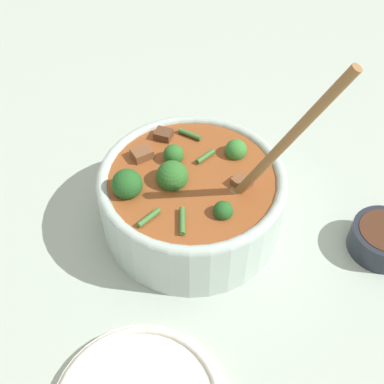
{
  "coord_description": "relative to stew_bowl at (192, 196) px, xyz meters",
  "views": [
    {
      "loc": [
        -0.01,
        0.45,
        0.56
      ],
      "look_at": [
        0.0,
        0.0,
        0.06
      ],
      "focal_mm": 45.0,
      "sensor_mm": 36.0,
      "label": 1
    }
  ],
  "objects": [
    {
      "name": "ground_plane",
      "position": [
        -0.0,
        -0.0,
        -0.06
      ],
      "size": [
        4.0,
        4.0,
        0.0
      ],
      "primitive_type": "plane",
      "color": "#ADBCAD"
    },
    {
      "name": "stew_bowl",
      "position": [
        0.0,
        0.0,
        0.0
      ],
      "size": [
        0.29,
        0.26,
        0.31
      ],
      "color": "#B2C6BC",
      "rests_on": "ground_plane"
    },
    {
      "name": "condiment_bowl",
      "position": [
        -0.27,
        0.04,
        -0.03
      ],
      "size": [
        0.09,
        0.09,
        0.04
      ],
      "color": "#232833",
      "rests_on": "ground_plane"
    }
  ]
}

